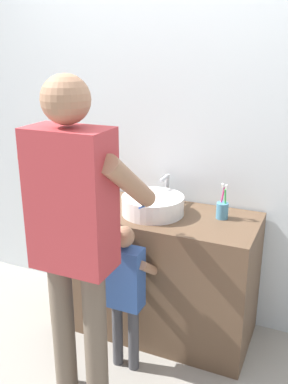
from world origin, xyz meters
name	(u,v)px	position (x,y,z in m)	size (l,w,h in m)	color
ground_plane	(134,353)	(0.00, 0.00, 0.00)	(14.00, 14.00, 0.00)	#9E998E
back_wall	(174,115)	(0.00, 0.62, 1.35)	(4.40, 0.08, 2.70)	silver
vanity_cabinet	(154,271)	(0.00, 0.30, 0.40)	(1.25, 0.54, 0.81)	brown
sink_basin	(153,205)	(0.00, 0.28, 0.86)	(0.37, 0.37, 0.11)	white
faucet	(166,190)	(0.00, 0.50, 0.89)	(0.18, 0.14, 0.18)	#B7BABF
toothbrush_cup	(222,210)	(0.40, 0.38, 0.86)	(0.07, 0.07, 0.21)	#4C8EB2
child_toddler	(125,285)	(0.00, -0.10, 0.52)	(0.27, 0.27, 0.88)	#47474C
adult_parent	(75,220)	(-0.12, -0.38, 1.00)	(0.51, 0.54, 1.66)	#6B5B4C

